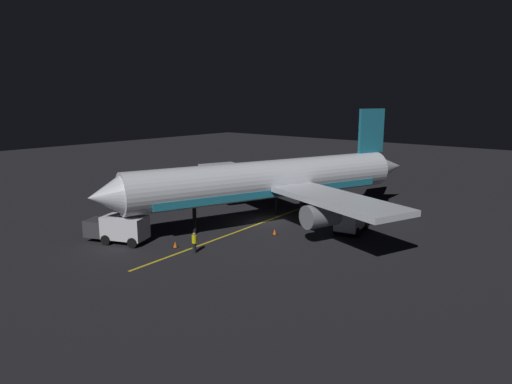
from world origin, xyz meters
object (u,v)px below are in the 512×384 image
object	(u,v)px
catering_truck	(353,217)
ground_crew_worker	(194,243)
traffic_cone_far	(142,224)
traffic_cone_near_left	(194,212)
traffic_cone_under_wing	(275,232)
traffic_cone_near_right	(175,245)
airliner	(273,181)
baggage_truck	(119,229)

from	to	relation	value
catering_truck	ground_crew_worker	xyz separation A→B (m)	(6.94, 14.38, -0.44)
catering_truck	traffic_cone_far	size ratio (longest dim) A/B	11.56
traffic_cone_near_left	traffic_cone_far	bearing A→B (deg)	87.83
catering_truck	traffic_cone_under_wing	size ratio (longest dim) A/B	11.56
traffic_cone_near_right	traffic_cone_under_wing	size ratio (longest dim) A/B	1.00
airliner	traffic_cone_far	size ratio (longest dim) A/B	64.76
airliner	traffic_cone_near_right	size ratio (longest dim) A/B	64.76
traffic_cone_near_left	catering_truck	bearing A→B (deg)	-161.48
airliner	catering_truck	size ratio (longest dim) A/B	5.60
traffic_cone_under_wing	ground_crew_worker	bearing A→B (deg)	76.52
traffic_cone_near_right	traffic_cone_under_wing	distance (m)	9.48
baggage_truck	traffic_cone_far	size ratio (longest dim) A/B	10.85
baggage_truck	airliner	bearing A→B (deg)	-113.41
catering_truck	traffic_cone_under_wing	xyz separation A→B (m)	(4.94, 6.05, -1.08)
ground_crew_worker	traffic_cone_under_wing	size ratio (longest dim) A/B	3.16
traffic_cone_near_right	traffic_cone_under_wing	xyz separation A→B (m)	(-4.27, -8.47, 0.00)
catering_truck	traffic_cone_near_right	size ratio (longest dim) A/B	11.56
traffic_cone_under_wing	airliner	bearing A→B (deg)	-50.72
catering_truck	traffic_cone_near_right	xyz separation A→B (m)	(9.21, 14.52, -1.08)
airliner	traffic_cone_far	distance (m)	13.97
baggage_truck	ground_crew_worker	bearing A→B (deg)	-162.16
catering_truck	traffic_cone_under_wing	world-z (taller)	catering_truck
airliner	traffic_cone_near_left	bearing A→B (deg)	20.14
baggage_truck	traffic_cone_under_wing	bearing A→B (deg)	-130.81
baggage_truck	traffic_cone_under_wing	xyz separation A→B (m)	(-9.19, -10.65, -0.99)
airliner	baggage_truck	size ratio (longest dim) A/B	5.97
traffic_cone_near_left	traffic_cone_near_right	size ratio (longest dim) A/B	1.00
airliner	ground_crew_worker	size ratio (longest dim) A/B	20.47
traffic_cone_near_left	traffic_cone_far	size ratio (longest dim) A/B	1.00
airliner	baggage_truck	xyz separation A→B (m)	(6.20, 14.31, -3.06)
traffic_cone_near_right	baggage_truck	bearing A→B (deg)	23.86
ground_crew_worker	traffic_cone_near_right	size ratio (longest dim) A/B	3.16
airliner	traffic_cone_near_left	world-z (taller)	airliner
airliner	catering_truck	bearing A→B (deg)	-163.26
traffic_cone_near_left	traffic_cone_far	distance (m)	6.86
ground_crew_worker	traffic_cone_near_left	distance (m)	13.07
airliner	catering_truck	xyz separation A→B (m)	(-7.94, -2.39, -2.97)
airliner	ground_crew_worker	bearing A→B (deg)	94.77
catering_truck	traffic_cone_near_right	bearing A→B (deg)	57.62
airliner	traffic_cone_far	bearing A→B (deg)	48.47
catering_truck	traffic_cone_under_wing	bearing A→B (deg)	50.76
traffic_cone_near_left	traffic_cone_under_wing	xyz separation A→B (m)	(-11.60, 0.51, 0.00)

